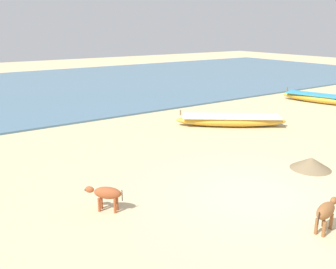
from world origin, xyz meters
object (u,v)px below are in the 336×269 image
Objects in this scene: fishing_boat_1 at (231,120)px; calf_far_rust at (106,194)px; calf_near_brown at (326,211)px; fishing_boat_2 at (324,99)px.

fishing_boat_1 reaches higher than calf_far_rust.
calf_near_brown is at bearing -179.77° from calf_far_rust.
fishing_boat_2 is 15.19m from calf_far_rust.
fishing_boat_2 is 4.95× the size of calf_near_brown.
calf_near_brown is at bearing 96.28° from fishing_boat_1.
calf_far_rust is at bearing 64.05° from fishing_boat_1.
fishing_boat_1 is 7.34m from fishing_boat_2.
calf_near_brown reaches higher than calf_far_rust.
calf_far_rust is (-7.26, -3.69, 0.16)m from fishing_boat_1.
fishing_boat_1 is at bearing 78.65° from fishing_boat_2.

